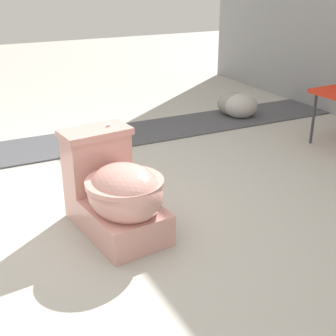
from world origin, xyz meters
name	(u,v)px	position (x,y,z in m)	size (l,w,h in m)	color
ground_plane	(75,225)	(0.00, 0.00, 0.00)	(14.00, 14.00, 0.00)	#B7B2A8
gravel_strip	(92,140)	(-1.25, 0.50, 0.01)	(0.56, 8.00, 0.01)	#4C4C51
toilet	(116,193)	(0.16, 0.19, 0.22)	(0.67, 0.45, 0.52)	#E09E93
boulder_near	(241,106)	(-1.24, 1.94, 0.11)	(0.32, 0.26, 0.23)	#B7B2AD
boulder_far	(234,104)	(-1.33, 1.92, 0.11)	(0.33, 0.26, 0.22)	gray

